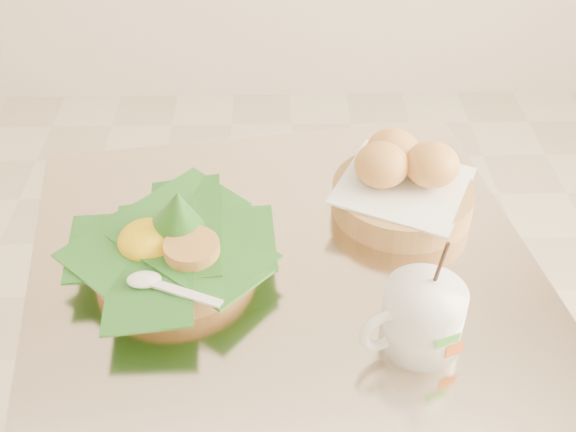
{
  "coord_description": "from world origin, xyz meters",
  "views": [
    {
      "loc": [
        0.17,
        -0.76,
        1.43
      ],
      "look_at": [
        0.18,
        0.0,
        0.82
      ],
      "focal_mm": 45.0,
      "sensor_mm": 36.0,
      "label": 1
    }
  ],
  "objects_px": {
    "bread_basket": "(402,183)",
    "coffee_mug": "(421,316)",
    "rice_basket": "(172,244)",
    "cafe_table": "(287,375)"
  },
  "relations": [
    {
      "from": "bread_basket",
      "to": "coffee_mug",
      "type": "height_order",
      "value": "coffee_mug"
    },
    {
      "from": "rice_basket",
      "to": "cafe_table",
      "type": "bearing_deg",
      "value": -6.68
    },
    {
      "from": "rice_basket",
      "to": "bread_basket",
      "type": "distance_m",
      "value": 0.36
    },
    {
      "from": "cafe_table",
      "to": "rice_basket",
      "type": "relative_size",
      "value": 2.84
    },
    {
      "from": "rice_basket",
      "to": "bread_basket",
      "type": "relative_size",
      "value": 1.17
    },
    {
      "from": "bread_basket",
      "to": "coffee_mug",
      "type": "xyz_separation_m",
      "value": [
        -0.02,
        -0.27,
        0.0
      ]
    },
    {
      "from": "cafe_table",
      "to": "coffee_mug",
      "type": "relative_size",
      "value": 4.67
    },
    {
      "from": "cafe_table",
      "to": "rice_basket",
      "type": "height_order",
      "value": "rice_basket"
    },
    {
      "from": "cafe_table",
      "to": "rice_basket",
      "type": "bearing_deg",
      "value": 173.32
    },
    {
      "from": "rice_basket",
      "to": "bread_basket",
      "type": "bearing_deg",
      "value": 20.8
    }
  ]
}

